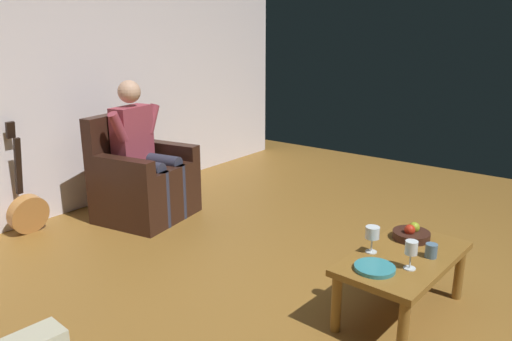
{
  "coord_description": "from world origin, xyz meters",
  "views": [
    {
      "loc": [
        2.63,
        1.12,
        1.71
      ],
      "look_at": [
        -0.15,
        -0.99,
        0.71
      ],
      "focal_mm": 34.46,
      "sensor_mm": 36.0,
      "label": 1
    }
  ],
  "objects_px": {
    "person_seated": "(143,146)",
    "fruit_bowl": "(411,234)",
    "coffee_table": "(403,264)",
    "wine_glass_near": "(372,234)",
    "guitar": "(27,209)",
    "candle_jar": "(431,251)",
    "decorative_dish": "(375,268)",
    "wine_glass_far": "(411,250)",
    "armchair": "(143,182)"
  },
  "relations": [
    {
      "from": "person_seated",
      "to": "fruit_bowl",
      "type": "xyz_separation_m",
      "value": [
        -0.11,
        2.49,
        -0.26
      ]
    },
    {
      "from": "coffee_table",
      "to": "wine_glass_near",
      "type": "relative_size",
      "value": 5.81
    },
    {
      "from": "guitar",
      "to": "candle_jar",
      "type": "xyz_separation_m",
      "value": [
        -0.79,
        3.22,
        0.23
      ]
    },
    {
      "from": "guitar",
      "to": "decorative_dish",
      "type": "relative_size",
      "value": 4.19
    },
    {
      "from": "person_seated",
      "to": "wine_glass_far",
      "type": "distance_m",
      "value": 2.66
    },
    {
      "from": "wine_glass_near",
      "to": "fruit_bowl",
      "type": "height_order",
      "value": "wine_glass_near"
    },
    {
      "from": "armchair",
      "to": "candle_jar",
      "type": "xyz_separation_m",
      "value": [
        0.08,
        2.71,
        0.1
      ]
    },
    {
      "from": "guitar",
      "to": "wine_glass_near",
      "type": "distance_m",
      "value": 2.98
    },
    {
      "from": "armchair",
      "to": "candle_jar",
      "type": "bearing_deg",
      "value": 78.78
    },
    {
      "from": "wine_glass_near",
      "to": "candle_jar",
      "type": "height_order",
      "value": "wine_glass_near"
    },
    {
      "from": "armchair",
      "to": "candle_jar",
      "type": "relative_size",
      "value": 11.41
    },
    {
      "from": "guitar",
      "to": "fruit_bowl",
      "type": "height_order",
      "value": "guitar"
    },
    {
      "from": "candle_jar",
      "to": "armchair",
      "type": "bearing_deg",
      "value": -91.62
    },
    {
      "from": "wine_glass_far",
      "to": "candle_jar",
      "type": "height_order",
      "value": "wine_glass_far"
    },
    {
      "from": "coffee_table",
      "to": "decorative_dish",
      "type": "bearing_deg",
      "value": -12.49
    },
    {
      "from": "guitar",
      "to": "fruit_bowl",
      "type": "bearing_deg",
      "value": 108.0
    },
    {
      "from": "decorative_dish",
      "to": "person_seated",
      "type": "bearing_deg",
      "value": -100.01
    },
    {
      "from": "coffee_table",
      "to": "wine_glass_far",
      "type": "xyz_separation_m",
      "value": [
        0.15,
        0.09,
        0.18
      ]
    },
    {
      "from": "decorative_dish",
      "to": "armchair",
      "type": "bearing_deg",
      "value": -99.78
    },
    {
      "from": "candle_jar",
      "to": "coffee_table",
      "type": "bearing_deg",
      "value": -63.13
    },
    {
      "from": "wine_glass_near",
      "to": "wine_glass_far",
      "type": "bearing_deg",
      "value": 76.07
    },
    {
      "from": "person_seated",
      "to": "decorative_dish",
      "type": "bearing_deg",
      "value": 70.39
    },
    {
      "from": "decorative_dish",
      "to": "candle_jar",
      "type": "relative_size",
      "value": 2.73
    },
    {
      "from": "coffee_table",
      "to": "armchair",
      "type": "bearing_deg",
      "value": -93.25
    },
    {
      "from": "wine_glass_far",
      "to": "candle_jar",
      "type": "bearing_deg",
      "value": 167.98
    },
    {
      "from": "coffee_table",
      "to": "wine_glass_near",
      "type": "bearing_deg",
      "value": -64.03
    },
    {
      "from": "armchair",
      "to": "wine_glass_near",
      "type": "xyz_separation_m",
      "value": [
        0.23,
        2.4,
        0.18
      ]
    },
    {
      "from": "wine_glass_near",
      "to": "decorative_dish",
      "type": "height_order",
      "value": "wine_glass_near"
    },
    {
      "from": "person_seated",
      "to": "wine_glass_near",
      "type": "xyz_separation_m",
      "value": [
        0.24,
        2.37,
        -0.17
      ]
    },
    {
      "from": "wine_glass_far",
      "to": "person_seated",
      "type": "bearing_deg",
      "value": -96.58
    },
    {
      "from": "armchair",
      "to": "wine_glass_far",
      "type": "relative_size",
      "value": 5.69
    },
    {
      "from": "person_seated",
      "to": "wine_glass_near",
      "type": "relative_size",
      "value": 7.66
    },
    {
      "from": "fruit_bowl",
      "to": "decorative_dish",
      "type": "height_order",
      "value": "fruit_bowl"
    },
    {
      "from": "wine_glass_near",
      "to": "decorative_dish",
      "type": "xyz_separation_m",
      "value": [
        0.2,
        0.11,
        -0.11
      ]
    },
    {
      "from": "armchair",
      "to": "candle_jar",
      "type": "height_order",
      "value": "armchair"
    },
    {
      "from": "armchair",
      "to": "wine_glass_near",
      "type": "distance_m",
      "value": 2.41
    },
    {
      "from": "guitar",
      "to": "person_seated",
      "type": "bearing_deg",
      "value": 148.46
    },
    {
      "from": "wine_glass_near",
      "to": "fruit_bowl",
      "type": "xyz_separation_m",
      "value": [
        -0.35,
        0.12,
        -0.09
      ]
    },
    {
      "from": "armchair",
      "to": "person_seated",
      "type": "xyz_separation_m",
      "value": [
        -0.01,
        0.03,
        0.35
      ]
    },
    {
      "from": "coffee_table",
      "to": "decorative_dish",
      "type": "distance_m",
      "value": 0.3
    },
    {
      "from": "wine_glass_far",
      "to": "candle_jar",
      "type": "distance_m",
      "value": 0.24
    },
    {
      "from": "guitar",
      "to": "decorative_dish",
      "type": "height_order",
      "value": "guitar"
    },
    {
      "from": "fruit_bowl",
      "to": "decorative_dish",
      "type": "xyz_separation_m",
      "value": [
        0.55,
        -0.01,
        -0.02
      ]
    },
    {
      "from": "fruit_bowl",
      "to": "candle_jar",
      "type": "relative_size",
      "value": 2.8
    },
    {
      "from": "wine_glass_near",
      "to": "fruit_bowl",
      "type": "distance_m",
      "value": 0.38
    },
    {
      "from": "decorative_dish",
      "to": "fruit_bowl",
      "type": "bearing_deg",
      "value": 179.14
    },
    {
      "from": "guitar",
      "to": "wine_glass_far",
      "type": "relative_size",
      "value": 5.71
    },
    {
      "from": "candle_jar",
      "to": "decorative_dish",
      "type": "bearing_deg",
      "value": -29.34
    },
    {
      "from": "coffee_table",
      "to": "person_seated",
      "type": "bearing_deg",
      "value": -93.4
    },
    {
      "from": "guitar",
      "to": "wine_glass_near",
      "type": "xyz_separation_m",
      "value": [
        -0.63,
        2.9,
        0.31
      ]
    }
  ]
}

